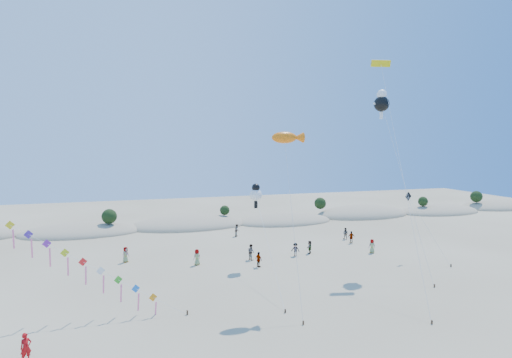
% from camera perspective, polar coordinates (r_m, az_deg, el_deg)
% --- Properties ---
extents(dune_ridge, '(145.30, 11.49, 5.57)m').
position_cam_1_polar(dune_ridge, '(70.10, -8.09, -6.09)').
color(dune_ridge, tan).
rests_on(dune_ridge, ground).
extents(fish_kite, '(2.88, 6.77, 14.36)m').
position_cam_1_polar(fish_kite, '(36.88, 4.27, 5.48)').
color(fish_kite, '#3F2D1E').
rests_on(fish_kite, ground).
extents(cartoon_kite_low, '(2.50, 14.36, 8.98)m').
position_cam_1_polar(cartoon_kite_low, '(46.61, -0.02, -1.96)').
color(cartoon_kite_low, '#3F2D1E').
rests_on(cartoon_kite_low, ground).
extents(cartoon_kite_high, '(2.00, 10.86, 19.32)m').
position_cam_1_polar(cartoon_kite_high, '(50.50, 16.41, 9.80)').
color(cartoon_kite_high, '#3F2D1E').
rests_on(cartoon_kite_high, ground).
extents(parafoil_kite, '(7.33, 17.40, 22.61)m').
position_cam_1_polar(parafoil_kite, '(50.76, 16.41, 14.02)').
color(parafoil_kite, '#3F2D1E').
rests_on(parafoil_kite, ground).
extents(dark_kite, '(2.58, 5.15, 7.72)m').
position_cam_1_polar(dark_kite, '(52.45, 20.67, -3.96)').
color(dark_kite, '#3F2D1E').
rests_on(dark_kite, ground).
extents(flyer_foreground, '(0.78, 0.69, 1.80)m').
position_cam_1_polar(flyer_foreground, '(31.51, -28.34, -19.17)').
color(flyer_foreground, '#B10E11').
rests_on(flyer_foreground, ground).
extents(beachgoers, '(30.25, 16.42, 1.81)m').
position_cam_1_polar(beachgoers, '(52.80, 2.36, -8.90)').
color(beachgoers, slate).
rests_on(beachgoers, ground).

